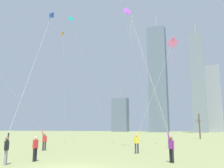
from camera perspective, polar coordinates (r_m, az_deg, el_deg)
The scene contains 14 objects.
kite_flyer_midfield_center_pink at distance 22.37m, azimuth 7.69°, elevation -8.38°, with size 3.73×4.32×11.56m.
kite_flyer_far_back_red at distance 24.84m, azimuth -16.87°, elevation -10.77°, with size 0.65×8.02×7.99m.
kite_flyer_midfield_left_white at distance 17.82m, azimuth 11.39°, elevation -6.92°, with size 5.40×9.10×14.69m.
kite_flyer_foreground_left_blue at distance 17.76m, azimuth -21.40°, elevation -7.37°, with size 5.96×11.90×16.05m.
bystander_far_off_by_trees at distance 17.30m, azimuth -17.54°, elevation -13.94°, with size 0.22×0.51×1.62m.
distant_kite_drifting_left_orange at distance 47.86m, azimuth -11.39°, elevation 10.17°, with size 3.68×3.82×20.76m.
distant_kite_high_overhead_purple at distance 29.78m, azimuth 4.31°, elevation 14.51°, with size 4.26×4.49×16.39m.
distant_kite_low_near_trees_teal at distance 39.09m, azimuth -8.81°, elevation 12.39°, with size 6.41×3.12×19.57m.
distant_kite_drifting_right_yellow at distance 40.20m, azimuth 2.06°, elevation 18.46°, with size 5.79×1.48×24.78m.
bare_tree_right_of_center at distance 54.97m, azimuth 19.80°, elevation -9.15°, with size 1.78×1.66×5.24m.
skyline_squat_block at distance 167.49m, azimuth 22.41°, elevation -3.16°, with size 10.84×6.62×42.18m.
skyline_mid_tower_left at distance 159.70m, azimuth 10.68°, elevation 1.38°, with size 11.50×6.46×77.97m.
skyline_tall_tower at distance 151.67m, azimuth 19.57°, elevation 0.40°, with size 7.90×7.51×66.20m.
skyline_mid_tower_right at distance 181.64m, azimuth 1.95°, elevation -7.23°, with size 11.73×6.45×30.70m.
Camera 1 is at (7.04, -11.50, 2.10)m, focal length 39.00 mm.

